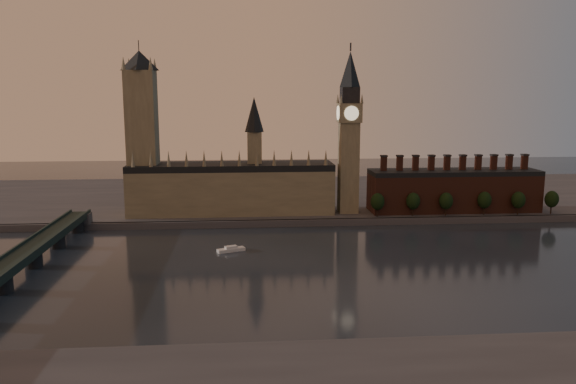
# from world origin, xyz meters

# --- Properties ---
(ground) EXTENTS (900.00, 900.00, 0.00)m
(ground) POSITION_xyz_m (0.00, 0.00, 0.00)
(ground) COLOR black
(ground) RESTS_ON ground
(north_bank) EXTENTS (900.00, 182.00, 4.00)m
(north_bank) POSITION_xyz_m (0.00, 178.04, 2.00)
(north_bank) COLOR #4E4E54
(north_bank) RESTS_ON ground
(palace_of_westminster) EXTENTS (130.00, 30.30, 74.00)m
(palace_of_westminster) POSITION_xyz_m (-64.41, 114.91, 21.63)
(palace_of_westminster) COLOR gray
(palace_of_westminster) RESTS_ON north_bank
(victoria_tower) EXTENTS (24.00, 24.00, 108.00)m
(victoria_tower) POSITION_xyz_m (-120.00, 115.00, 59.09)
(victoria_tower) COLOR gray
(victoria_tower) RESTS_ON north_bank
(big_ben) EXTENTS (15.00, 15.00, 107.00)m
(big_ben) POSITION_xyz_m (10.00, 110.00, 56.83)
(big_ben) COLOR gray
(big_ben) RESTS_ON north_bank
(chimney_block) EXTENTS (110.00, 25.00, 37.00)m
(chimney_block) POSITION_xyz_m (80.00, 110.00, 17.82)
(chimney_block) COLOR #542B20
(chimney_block) RESTS_ON north_bank
(embankment_tree_0) EXTENTS (8.60, 8.60, 14.88)m
(embankment_tree_0) POSITION_xyz_m (26.03, 95.21, 13.47)
(embankment_tree_0) COLOR black
(embankment_tree_0) RESTS_ON north_bank
(embankment_tree_1) EXTENTS (8.60, 8.60, 14.88)m
(embankment_tree_1) POSITION_xyz_m (48.77, 95.38, 13.47)
(embankment_tree_1) COLOR black
(embankment_tree_1) RESTS_ON north_bank
(embankment_tree_2) EXTENTS (8.60, 8.60, 14.88)m
(embankment_tree_2) POSITION_xyz_m (69.53, 94.17, 13.47)
(embankment_tree_2) COLOR black
(embankment_tree_2) RESTS_ON north_bank
(embankment_tree_3) EXTENTS (8.60, 8.60, 14.88)m
(embankment_tree_3) POSITION_xyz_m (94.91, 95.27, 13.47)
(embankment_tree_3) COLOR black
(embankment_tree_3) RESTS_ON north_bank
(embankment_tree_4) EXTENTS (8.60, 8.60, 14.88)m
(embankment_tree_4) POSITION_xyz_m (116.47, 93.86, 13.47)
(embankment_tree_4) COLOR black
(embankment_tree_4) RESTS_ON north_bank
(embankment_tree_5) EXTENTS (8.60, 8.60, 14.88)m
(embankment_tree_5) POSITION_xyz_m (139.08, 94.92, 13.47)
(embankment_tree_5) COLOR black
(embankment_tree_5) RESTS_ON north_bank
(westminster_bridge) EXTENTS (14.00, 200.00, 11.55)m
(westminster_bridge) POSITION_xyz_m (-155.00, -2.70, 7.44)
(westminster_bridge) COLOR #1B2A27
(westminster_bridge) RESTS_ON ground
(river_boat) EXTENTS (14.80, 9.20, 2.86)m
(river_boat) POSITION_xyz_m (-63.94, 36.67, 1.10)
(river_boat) COLOR silver
(river_boat) RESTS_ON ground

